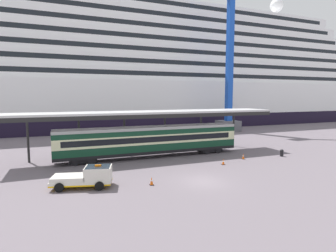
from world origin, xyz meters
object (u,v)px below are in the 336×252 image
Objects in this scene: cruise_ship at (125,74)px; service_truck at (88,176)px; train_carriage at (151,140)px; traffic_cone_near at (243,156)px; traffic_cone_far at (152,181)px; dockside_crane at (231,66)px; traffic_cone_mid at (223,162)px; quay_bollard at (282,153)px.

cruise_ship reaches higher than service_truck.
train_carriage reaches higher than traffic_cone_near.
traffic_cone_far is (5.48, -1.51, -0.62)m from service_truck.
traffic_cone_near is 0.01× the size of dockside_crane.
dockside_crane is (14.89, 24.92, 14.68)m from traffic_cone_near.
traffic_cone_far is 0.02× the size of dockside_crane.
traffic_cone_near reaches higher than traffic_cone_mid.
cruise_ship reaches higher than traffic_cone_mid.
dockside_crane is at bearing 54.43° from traffic_cone_mid.
dockside_crane reaches higher than service_truck.
dockside_crane reaches higher than traffic_cone_far.
cruise_ship reaches higher than traffic_cone_near.
cruise_ship reaches higher than traffic_cone_far.
service_truck is at bearing -133.68° from train_carriage.
service_truck reaches higher than traffic_cone_near.
train_carriage is 25.26× the size of quay_bollard.
dockside_crane reaches higher than traffic_cone_mid.
quay_bollard is (16.61, -5.97, -1.80)m from train_carriage.
traffic_cone_far is at bearing -15.45° from service_truck.
traffic_cone_near is at bearing 11.20° from service_truck.
train_carriage is 0.49× the size of dockside_crane.
traffic_cone_far is (-10.20, -3.94, 0.03)m from traffic_cone_mid.
quay_bollard is at bearing -75.10° from cruise_ship.
quay_bollard reaches higher than traffic_cone_far.
cruise_ship is 185.16× the size of quay_bollard.
traffic_cone_near is at bearing 20.87° from traffic_cone_far.
service_truck is (-8.90, -9.32, -1.32)m from train_carriage.
cruise_ship is 51.10m from traffic_cone_far.
dockside_crane is at bearing -41.40° from cruise_ship.
service_truck is 7.96× the size of traffic_cone_mid.
traffic_cone_near is 0.96× the size of traffic_cone_far.
traffic_cone_mid is 0.72× the size of quay_bollard.
train_carriage reaches higher than traffic_cone_mid.
traffic_cone_near is at bearing -82.39° from cruise_ship.
cruise_ship is 27.55m from dockside_crane.
service_truck is 0.11× the size of dockside_crane.
dockside_crane is 51.31× the size of quay_bollard.
traffic_cone_far is (-8.42, -48.53, -13.60)m from cruise_ship.
traffic_cone_mid is (1.78, -44.59, -13.63)m from cruise_ship.
quay_bollard is (25.51, 3.36, -0.47)m from service_truck.
traffic_cone_near is at bearing -26.77° from train_carriage.
service_truck is 15.88m from traffic_cone_mid.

